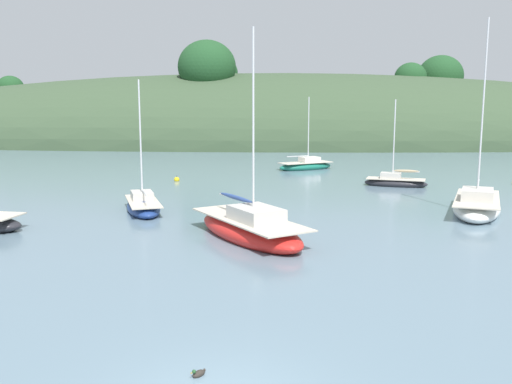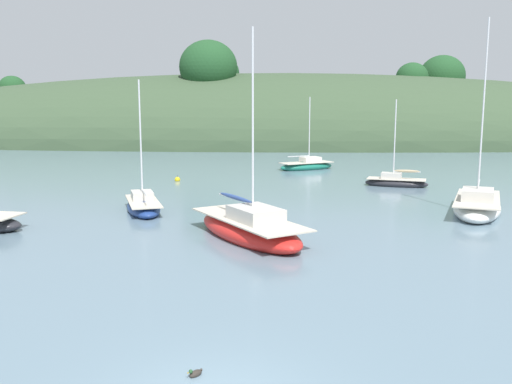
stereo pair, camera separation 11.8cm
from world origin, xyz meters
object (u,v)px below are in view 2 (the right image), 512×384
(sailboat_teal_outer, at_px, (307,166))
(sailboat_grey_yawl, at_px, (477,206))
(sailboat_orange_cutter, at_px, (396,182))
(duck_lone_right, at_px, (195,374))
(sailboat_black_sloop, at_px, (249,229))
(sailboat_white_near, at_px, (143,206))
(mooring_buoy_inner, at_px, (177,180))

(sailboat_teal_outer, bearing_deg, sailboat_grey_yawl, -67.92)
(sailboat_orange_cutter, bearing_deg, duck_lone_right, -109.62)
(sailboat_teal_outer, xyz_separation_m, sailboat_black_sloop, (-3.89, -27.20, 0.11))
(sailboat_orange_cutter, distance_m, sailboat_teal_outer, 12.17)
(sailboat_white_near, distance_m, mooring_buoy_inner, 12.61)
(sailboat_white_near, height_order, mooring_buoy_inner, sailboat_white_near)
(sailboat_teal_outer, distance_m, sailboat_black_sloop, 27.48)
(sailboat_orange_cutter, relative_size, duck_lone_right, 17.13)
(sailboat_teal_outer, relative_size, duck_lone_right, 18.09)
(duck_lone_right, bearing_deg, sailboat_orange_cutter, 70.38)
(sailboat_white_near, distance_m, sailboat_teal_outer, 23.51)
(sailboat_orange_cutter, xyz_separation_m, sailboat_teal_outer, (-6.15, 10.50, 0.03))
(sailboat_grey_yawl, bearing_deg, duck_lone_right, -123.95)
(sailboat_black_sloop, bearing_deg, sailboat_orange_cutter, 58.98)
(sailboat_orange_cutter, bearing_deg, sailboat_white_near, -147.09)
(sailboat_teal_outer, bearing_deg, sailboat_white_near, -115.94)
(sailboat_teal_outer, bearing_deg, sailboat_black_sloop, -98.14)
(sailboat_black_sloop, distance_m, sailboat_grey_yawl, 13.88)
(sailboat_white_near, xyz_separation_m, sailboat_teal_outer, (10.28, 21.14, 0.01))
(sailboat_grey_yawl, bearing_deg, mooring_buoy_inner, 147.15)
(sailboat_grey_yawl, height_order, duck_lone_right, sailboat_grey_yawl)
(sailboat_teal_outer, bearing_deg, sailboat_orange_cutter, -59.66)
(sailboat_orange_cutter, distance_m, sailboat_grey_yawl, 10.67)
(sailboat_teal_outer, relative_size, mooring_buoy_inner, 12.85)
(sailboat_teal_outer, xyz_separation_m, duck_lone_right, (-4.37, -40.02, -0.29))
(sailboat_white_near, bearing_deg, sailboat_orange_cutter, 32.91)
(sailboat_orange_cutter, distance_m, sailboat_white_near, 19.57)
(sailboat_teal_outer, relative_size, sailboat_black_sloop, 0.73)
(sailboat_black_sloop, height_order, mooring_buoy_inner, sailboat_black_sloop)
(sailboat_teal_outer, xyz_separation_m, sailboat_grey_yawl, (8.49, -20.92, 0.09))
(mooring_buoy_inner, bearing_deg, sailboat_white_near, -88.14)
(sailboat_white_near, bearing_deg, sailboat_teal_outer, 64.06)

